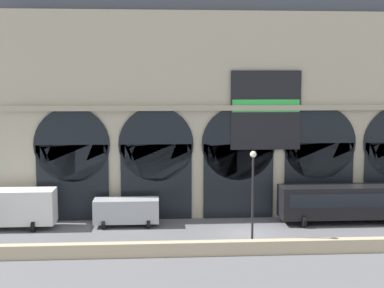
# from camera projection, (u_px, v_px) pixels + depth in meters

# --- Properties ---
(ground_plane) EXTENTS (200.00, 200.00, 0.00)m
(ground_plane) POSITION_uv_depth(u_px,v_px,m) (248.00, 234.00, 41.27)
(ground_plane) COLOR slate
(quay_parapet_wall) EXTENTS (90.00, 0.70, 0.94)m
(quay_parapet_wall) POSITION_uv_depth(u_px,v_px,m) (260.00, 247.00, 36.34)
(quay_parapet_wall) COLOR #BCAD8C
(quay_parapet_wall) RESTS_ON ground
(station_building) EXTENTS (43.04, 5.74, 22.22)m
(station_building) POSITION_uv_depth(u_px,v_px,m) (235.00, 90.00, 47.66)
(station_building) COLOR #B2A891
(station_building) RESTS_ON ground
(box_truck_west) EXTENTS (7.50, 2.91, 3.12)m
(box_truck_west) POSITION_uv_depth(u_px,v_px,m) (8.00, 208.00, 42.48)
(box_truck_west) COLOR #19727A
(box_truck_west) RESTS_ON ground
(van_midwest) EXTENTS (5.20, 2.48, 2.20)m
(van_midwest) POSITION_uv_depth(u_px,v_px,m) (126.00, 211.00, 43.39)
(van_midwest) COLOR #ADB2B7
(van_midwest) RESTS_ON ground
(bus_mideast) EXTENTS (11.00, 3.25, 3.10)m
(bus_mideast) POSITION_uv_depth(u_px,v_px,m) (346.00, 202.00, 44.26)
(bus_mideast) COLOR black
(bus_mideast) RESTS_ON ground
(street_lamp_quayside) EXTENTS (0.44, 0.44, 6.90)m
(street_lamp_quayside) POSITION_uv_depth(u_px,v_px,m) (253.00, 187.00, 36.66)
(street_lamp_quayside) COLOR black
(street_lamp_quayside) RESTS_ON ground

